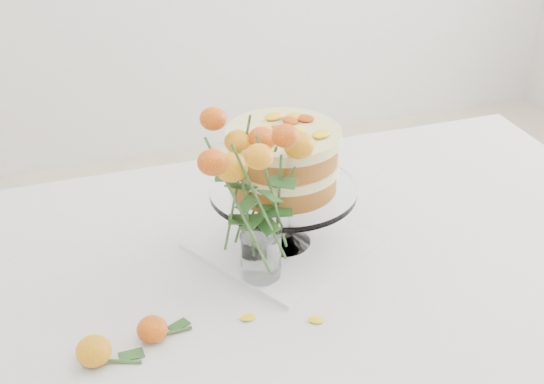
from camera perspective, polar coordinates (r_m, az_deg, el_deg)
The scene contains 8 objects.
table at distance 1.38m, azimuth 1.82°, elevation -8.60°, with size 1.43×0.93×0.76m.
napkin at distance 1.39m, azimuth 0.80°, elevation -3.89°, with size 0.27×0.27×0.01m, color silver.
cake_stand at distance 1.31m, azimuth 0.85°, elevation 1.97°, with size 0.26×0.26×0.23m.
rose_vase at distance 1.20m, azimuth -0.93°, elevation 1.41°, with size 0.29×0.29×0.35m.
loose_rose_near at distance 1.16m, azimuth -13.25°, elevation -11.59°, with size 0.09×0.05×0.05m.
loose_rose_far at distance 1.19m, azimuth -9.00°, elevation -10.17°, with size 0.09×0.05×0.04m.
stray_petal_a at distance 1.22m, azimuth -1.82°, elevation -9.44°, with size 0.03×0.02×0.00m, color yellow.
stray_petal_b at distance 1.22m, azimuth 3.30°, elevation -9.61°, with size 0.03×0.02×0.00m, color yellow.
Camera 1 is at (-0.39, -1.01, 1.54)m, focal length 50.00 mm.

